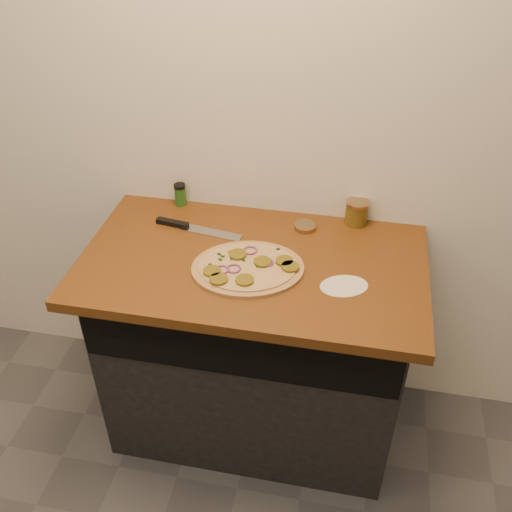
% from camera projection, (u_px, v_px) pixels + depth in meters
% --- Properties ---
extents(cabinet, '(1.10, 0.60, 0.86)m').
position_uv_depth(cabinet, '(255.00, 348.00, 2.29)').
color(cabinet, black).
rests_on(cabinet, ground).
extents(countertop, '(1.20, 0.70, 0.04)m').
position_uv_depth(countertop, '(253.00, 264.00, 1.99)').
color(countertop, brown).
rests_on(countertop, cabinet).
extents(pizza, '(0.45, 0.45, 0.03)m').
position_uv_depth(pizza, '(248.00, 268.00, 1.93)').
color(pizza, tan).
rests_on(pizza, countertop).
extents(chefs_knife, '(0.34, 0.09, 0.02)m').
position_uv_depth(chefs_knife, '(191.00, 227.00, 2.13)').
color(chefs_knife, '#B7BAC1').
rests_on(chefs_knife, countertop).
extents(mason_jar_lid, '(0.10, 0.10, 0.02)m').
position_uv_depth(mason_jar_lid, '(305.00, 226.00, 2.13)').
color(mason_jar_lid, '#9F815C').
rests_on(mason_jar_lid, countertop).
extents(salsa_jar, '(0.09, 0.09, 0.10)m').
position_uv_depth(salsa_jar, '(357.00, 212.00, 2.14)').
color(salsa_jar, maroon).
rests_on(salsa_jar, countertop).
extents(spice_shaker, '(0.05, 0.05, 0.09)m').
position_uv_depth(spice_shaker, '(180.00, 195.00, 2.25)').
color(spice_shaker, '#24591C').
rests_on(spice_shaker, countertop).
extents(flour_spill, '(0.21, 0.21, 0.00)m').
position_uv_depth(flour_spill, '(344.00, 286.00, 1.86)').
color(flour_spill, silver).
rests_on(flour_spill, countertop).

